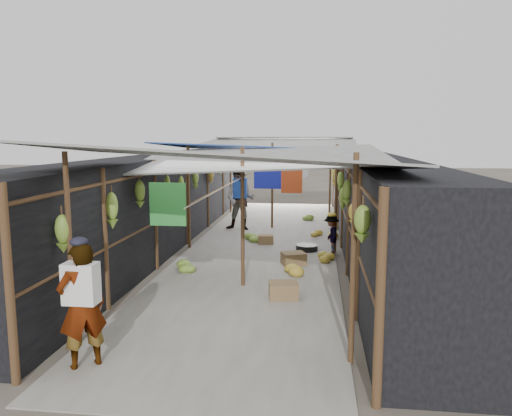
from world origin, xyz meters
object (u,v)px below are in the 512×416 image
at_px(vendor_elderly, 82,306).
at_px(crate_near, 294,259).
at_px(vendor_seated, 331,235).
at_px(shopper_blue, 240,199).
at_px(black_basin, 307,248).

bearing_deg(vendor_elderly, crate_near, -153.23).
height_order(vendor_elderly, vendor_seated, vendor_elderly).
relative_size(crate_near, vendor_seated, 0.50).
xyz_separation_m(vendor_elderly, shopper_blue, (0.50, 9.10, 0.15)).
xyz_separation_m(crate_near, black_basin, (0.25, 1.42, -0.07)).
relative_size(vendor_elderly, shopper_blue, 0.84).
xyz_separation_m(black_basin, shopper_blue, (-2.04, 2.57, 0.85)).
bearing_deg(shopper_blue, vendor_elderly, -84.91).
bearing_deg(black_basin, vendor_seated, -34.10).
distance_m(crate_near, vendor_elderly, 5.65).
xyz_separation_m(crate_near, vendor_elderly, (-2.29, -5.12, 0.63)).
xyz_separation_m(black_basin, vendor_seated, (0.58, -0.39, 0.40)).
bearing_deg(crate_near, black_basin, 58.52).
bearing_deg(crate_near, vendor_seated, 29.72).
height_order(vendor_elderly, shopper_blue, shopper_blue).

